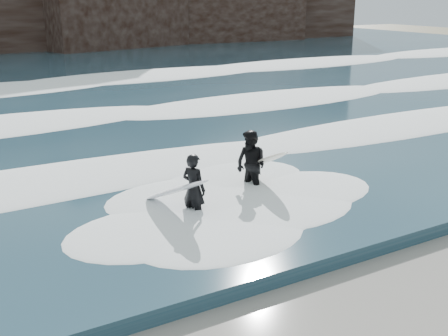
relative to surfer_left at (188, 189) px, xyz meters
The scene contains 6 objects.
sea 22.92m from the surfer_left, 83.75° to the left, with size 90.00×52.00×0.30m, color #1F3B49.
foam_near 3.75m from the surfer_left, 48.01° to the left, with size 60.00×3.20×0.20m, color white.
foam_mid 10.09m from the surfer_left, 75.67° to the left, with size 60.00×4.00×0.24m, color white.
foam_far 18.94m from the surfer_left, 82.43° to the left, with size 60.00×4.80×0.30m, color white.
surfer_left is the anchor object (origin of this frame).
surfer_right 2.13m from the surfer_left, 17.15° to the left, with size 1.13×1.80×1.66m.
Camera 1 is at (-7.49, -3.72, 4.75)m, focal length 45.00 mm.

